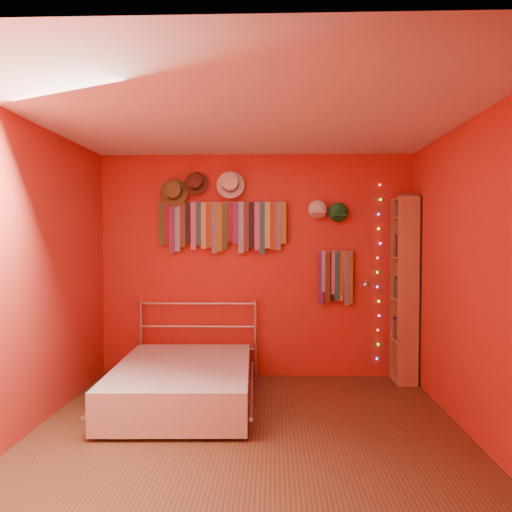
# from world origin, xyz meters

# --- Properties ---
(ground) EXTENTS (3.50, 3.50, 0.00)m
(ground) POSITION_xyz_m (0.00, 0.00, 0.00)
(ground) COLOR #4F301B
(ground) RESTS_ON ground
(back_wall) EXTENTS (3.50, 0.02, 2.50)m
(back_wall) POSITION_xyz_m (0.00, 1.75, 1.25)
(back_wall) COLOR #B0211C
(back_wall) RESTS_ON ground
(right_wall) EXTENTS (0.02, 3.50, 2.50)m
(right_wall) POSITION_xyz_m (1.75, 0.00, 1.25)
(right_wall) COLOR #B0211C
(right_wall) RESTS_ON ground
(left_wall) EXTENTS (0.02, 3.50, 2.50)m
(left_wall) POSITION_xyz_m (-1.75, 0.00, 1.25)
(left_wall) COLOR #B0211C
(left_wall) RESTS_ON ground
(ceiling) EXTENTS (3.50, 3.50, 0.02)m
(ceiling) POSITION_xyz_m (0.00, 0.00, 2.50)
(ceiling) COLOR white
(ceiling) RESTS_ON back_wall
(tie_rack) EXTENTS (1.45, 0.03, 0.59)m
(tie_rack) POSITION_xyz_m (-0.37, 1.68, 1.71)
(tie_rack) COLOR silver
(tie_rack) RESTS_ON back_wall
(small_tie_rack) EXTENTS (0.40, 0.03, 0.60)m
(small_tie_rack) POSITION_xyz_m (0.89, 1.69, 1.15)
(small_tie_rack) COLOR silver
(small_tie_rack) RESTS_ON back_wall
(fedora_olive) EXTENTS (0.32, 0.17, 0.31)m
(fedora_olive) POSITION_xyz_m (-0.91, 1.65, 2.08)
(fedora_olive) COLOR brown
(fedora_olive) RESTS_ON back_wall
(fedora_brown) EXTENTS (0.26, 0.14, 0.26)m
(fedora_brown) POSITION_xyz_m (-0.66, 1.66, 2.18)
(fedora_brown) COLOR #4F2C1C
(fedora_brown) RESTS_ON back_wall
(fedora_white) EXTENTS (0.31, 0.17, 0.31)m
(fedora_white) POSITION_xyz_m (-0.28, 1.65, 2.17)
(fedora_white) COLOR white
(fedora_white) RESTS_ON back_wall
(cap_white) EXTENTS (0.19, 0.24, 0.19)m
(cap_white) POSITION_xyz_m (0.69, 1.70, 1.88)
(cap_white) COLOR white
(cap_white) RESTS_ON back_wall
(cap_green) EXTENTS (0.20, 0.25, 0.20)m
(cap_green) POSITION_xyz_m (0.92, 1.70, 1.85)
(cap_green) COLOR #186C29
(cap_green) RESTS_ON back_wall
(fairy_lights) EXTENTS (0.06, 0.02, 1.96)m
(fairy_lights) POSITION_xyz_m (1.37, 1.71, 1.18)
(fairy_lights) COLOR #FF3333
(fairy_lights) RESTS_ON back_wall
(reading_lamp) EXTENTS (0.08, 0.32, 0.09)m
(reading_lamp) POSITION_xyz_m (1.19, 1.50, 1.06)
(reading_lamp) COLOR silver
(reading_lamp) RESTS_ON back_wall
(bookshelf) EXTENTS (0.25, 0.34, 2.00)m
(bookshelf) POSITION_xyz_m (1.66, 1.53, 1.02)
(bookshelf) COLOR #B0814F
(bookshelf) RESTS_ON ground
(bed) EXTENTS (1.39, 1.84, 0.88)m
(bed) POSITION_xyz_m (-0.64, 0.73, 0.21)
(bed) COLOR silver
(bed) RESTS_ON ground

